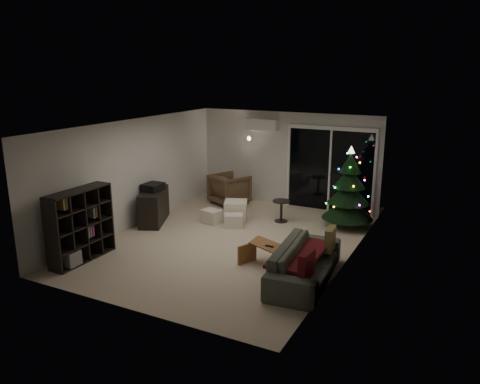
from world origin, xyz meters
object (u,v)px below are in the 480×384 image
object	(u,v)px
bookshelf	(74,224)
sofa	(305,263)
coffee_table	(277,258)
media_cabinet	(154,206)
armchair	(230,189)
christmas_tree	(349,187)

from	to	relation	value
bookshelf	sofa	size ratio (longest dim) A/B	0.63
coffee_table	bookshelf	bearing A→B (deg)	-137.18
bookshelf	media_cabinet	distance (m)	2.51
bookshelf	sofa	distance (m)	4.46
bookshelf	armchair	xyz separation A→B (m)	(0.87, 4.70, -0.29)
media_cabinet	christmas_tree	distance (m)	4.62
media_cabinet	sofa	world-z (taller)	media_cabinet
media_cabinet	coffee_table	bearing A→B (deg)	-41.74
media_cabinet	armchair	distance (m)	2.38
media_cabinet	armchair	world-z (taller)	armchair
bookshelf	media_cabinet	world-z (taller)	bookshelf
armchair	sofa	world-z (taller)	armchair
sofa	christmas_tree	xyz separation A→B (m)	(-0.07, 3.15, 0.63)
bookshelf	christmas_tree	xyz separation A→B (m)	(4.23, 4.27, 0.25)
media_cabinet	coffee_table	size ratio (longest dim) A/B	0.99
christmas_tree	media_cabinet	bearing A→B (deg)	-157.14
media_cabinet	coffee_table	distance (m)	3.86
sofa	coffee_table	distance (m)	0.67
armchair	media_cabinet	bearing A→B (deg)	93.41
sofa	christmas_tree	distance (m)	3.22
coffee_table	christmas_tree	distance (m)	3.08
coffee_table	christmas_tree	xyz separation A→B (m)	(0.55, 2.93, 0.75)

